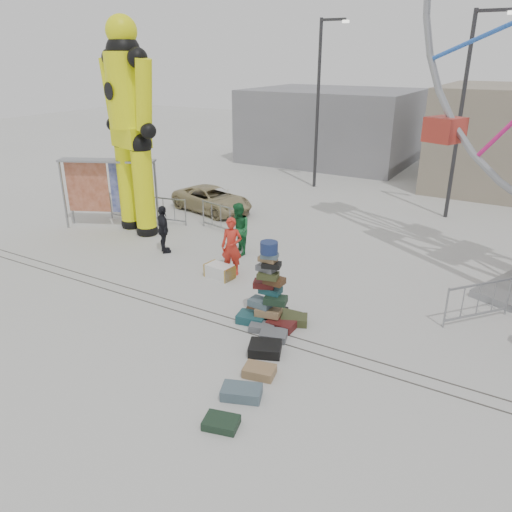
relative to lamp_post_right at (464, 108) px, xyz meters
The scene contains 24 objects.
ground 14.09m from the lamp_post_right, 103.39° to the right, with size 90.00×90.00×0.00m, color #9E9E99.
track_line_near 13.54m from the lamp_post_right, 104.01° to the right, with size 40.00×0.04×0.01m, color #47443F.
track_line_far 13.18m from the lamp_post_right, 104.46° to the right, with size 40.00×0.04×0.01m, color #47443F.
building_left 13.00m from the lamp_post_right, 135.30° to the left, with size 10.00×8.00×4.40m, color gray.
lamp_post_right is the anchor object (origin of this frame).
lamp_post_left 7.28m from the lamp_post_right, 164.05° to the left, with size 1.41×0.25×8.00m.
suitcase_tower 12.49m from the lamp_post_right, 100.80° to the right, with size 1.58×1.40×2.23m.
crash_test_dummy 12.84m from the lamp_post_right, 141.92° to the right, with size 3.15×1.44×7.95m.
banner_scaffold 14.13m from the lamp_post_right, 144.40° to the right, with size 3.64×2.13×2.70m.
steamer_trunk 11.92m from the lamp_post_right, 116.01° to the right, with size 0.88×0.51×0.41m, color silver.
row_case_0 12.32m from the lamp_post_right, 98.13° to the right, with size 0.69×0.46×0.22m, color #3B4120.
row_case_1 13.18m from the lamp_post_right, 97.97° to the right, with size 0.64×0.50×0.19m, color slate.
row_case_2 13.78m from the lamp_post_right, 96.98° to the right, with size 0.74×0.60×0.25m, color black.
row_case_3 14.52m from the lamp_post_right, 95.28° to the right, with size 0.67×0.47×0.21m, color #96734C.
row_case_4 15.29m from the lamp_post_right, 94.74° to the right, with size 0.81×0.48×0.24m, color #4C616D.
row_case_5 16.17m from the lamp_post_right, 94.01° to the right, with size 0.64×0.46×0.17m, color #1B3121.
barricade_dummy_a 13.97m from the lamp_post_right, 147.20° to the right, with size 2.00×0.10×1.10m, color gray, non-canonical shape.
barricade_dummy_b 12.56m from the lamp_post_right, 145.81° to the right, with size 2.00×0.10×1.10m, color gray, non-canonical shape.
barricade_dummy_c 10.46m from the lamp_post_right, 138.56° to the right, with size 2.00×0.10×1.10m, color gray, non-canonical shape.
barricade_wheel_front 10.00m from the lamp_post_right, 75.06° to the right, with size 2.00×0.10×1.10m, color gray, non-canonical shape.
pedestrian_red 11.24m from the lamp_post_right, 116.16° to the right, with size 0.67×0.44×1.84m, color red.
pedestrian_green 10.34m from the lamp_post_right, 123.83° to the right, with size 0.88×0.69×1.81m, color #18612F.
pedestrian_black 12.57m from the lamp_post_right, 130.03° to the right, with size 0.98×0.41×1.68m, color black.
parked_suv 10.85m from the lamp_post_right, 154.53° to the right, with size 1.77×3.84×1.07m, color tan.
Camera 1 is at (6.32, -8.58, 6.44)m, focal length 35.00 mm.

